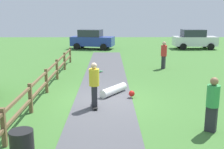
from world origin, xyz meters
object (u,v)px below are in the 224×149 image
object	(u,v)px
trash_bin	(22,149)
bystander_green	(213,102)
skater_fallen	(115,90)
parked_car_white	(194,39)
bystander_red	(164,54)
skateboard_loose	(96,72)
parked_car_blue	(92,39)
skater_riding	(94,83)

from	to	relation	value
trash_bin	bystander_green	xyz separation A→B (m)	(5.15, 1.91, 0.49)
skater_fallen	parked_car_white	world-z (taller)	parked_car_white
bystander_red	skater_fallen	bearing A→B (deg)	-119.44
trash_bin	skateboard_loose	xyz separation A→B (m)	(1.26, 10.26, -0.36)
skater_fallen	skateboard_loose	world-z (taller)	skater_fallen
skater_fallen	bystander_green	distance (m)	4.87
skater_fallen	bystander_red	xyz separation A→B (m)	(3.26, 5.77, 0.77)
parked_car_blue	parked_car_white	xyz separation A→B (m)	(10.22, -0.01, 0.00)
skateboard_loose	parked_car_blue	xyz separation A→B (m)	(-0.93, 11.25, 0.87)
trash_bin	parked_car_blue	size ratio (longest dim) A/B	0.20
trash_bin	bystander_red	bearing A→B (deg)	64.34
skater_fallen	parked_car_blue	bearing A→B (deg)	97.14
skater_fallen	parked_car_white	bearing A→B (deg)	62.31
bystander_green	bystander_red	distance (m)	9.66
trash_bin	skater_riding	size ratio (longest dim) A/B	0.52
trash_bin	parked_car_blue	bearing A→B (deg)	89.14
parked_car_blue	skater_riding	bearing A→B (deg)	-86.22
skater_riding	bystander_green	size ratio (longest dim) A/B	1.02
skateboard_loose	bystander_green	world-z (taller)	bystander_green
trash_bin	skater_riding	xyz separation A→B (m)	(1.48, 4.06, 0.53)
skater_fallen	bystander_red	world-z (taller)	bystander_red
skateboard_loose	bystander_red	world-z (taller)	bystander_red
bystander_green	parked_car_white	distance (m)	20.33
trash_bin	bystander_red	distance (m)	12.83
bystander_green	parked_car_white	xyz separation A→B (m)	(5.40, 19.60, 0.02)
bystander_green	skater_fallen	bearing A→B (deg)	126.33
bystander_red	parked_car_blue	world-z (taller)	parked_car_blue
parked_car_blue	parked_car_white	distance (m)	10.22
trash_bin	parked_car_white	size ratio (longest dim) A/B	0.21
skater_fallen	bystander_green	bearing A→B (deg)	-53.67
skater_riding	parked_car_blue	xyz separation A→B (m)	(-1.15, 17.45, -0.03)
bystander_red	parked_car_white	distance (m)	11.13
skateboard_loose	bystander_green	bearing A→B (deg)	-65.05
skateboard_loose	parked_car_white	world-z (taller)	parked_car_white
skater_fallen	parked_car_blue	size ratio (longest dim) A/B	0.34
skater_riding	skater_fallen	size ratio (longest dim) A/B	1.13
trash_bin	skateboard_loose	world-z (taller)	trash_bin
skater_riding	skateboard_loose	distance (m)	6.27
bystander_green	bystander_red	world-z (taller)	bystander_red
parked_car_blue	skater_fallen	bearing A→B (deg)	-82.86
skater_riding	skateboard_loose	world-z (taller)	skater_riding
trash_bin	parked_car_white	distance (m)	23.96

